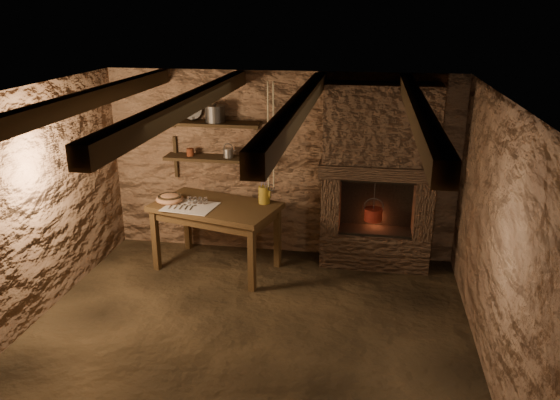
% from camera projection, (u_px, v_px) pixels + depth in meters
% --- Properties ---
extents(floor, '(4.50, 4.50, 0.00)m').
position_uv_depth(floor, '(249.00, 330.00, 5.59)').
color(floor, black).
rests_on(floor, ground).
extents(back_wall, '(4.50, 0.04, 2.40)m').
position_uv_depth(back_wall, '(280.00, 165.00, 7.05)').
color(back_wall, '#4C3323').
rests_on(back_wall, floor).
extents(front_wall, '(4.50, 0.04, 2.40)m').
position_uv_depth(front_wall, '(174.00, 340.00, 3.33)').
color(front_wall, '#4C3323').
rests_on(front_wall, floor).
extents(left_wall, '(0.04, 4.00, 2.40)m').
position_uv_depth(left_wall, '(30.00, 208.00, 5.53)').
color(left_wall, '#4C3323').
rests_on(left_wall, floor).
extents(right_wall, '(0.04, 4.00, 2.40)m').
position_uv_depth(right_wall, '(493.00, 236.00, 4.85)').
color(right_wall, '#4C3323').
rests_on(right_wall, floor).
extents(ceiling, '(4.50, 4.00, 0.04)m').
position_uv_depth(ceiling, '(244.00, 94.00, 4.79)').
color(ceiling, black).
rests_on(ceiling, back_wall).
extents(beam_far_left, '(0.14, 3.95, 0.16)m').
position_uv_depth(beam_far_left, '(86.00, 100.00, 5.05)').
color(beam_far_left, black).
rests_on(beam_far_left, ceiling).
extents(beam_mid_left, '(0.14, 3.95, 0.16)m').
position_uv_depth(beam_mid_left, '(190.00, 103.00, 4.90)').
color(beam_mid_left, black).
rests_on(beam_mid_left, ceiling).
extents(beam_mid_right, '(0.14, 3.95, 0.16)m').
position_uv_depth(beam_mid_right, '(300.00, 106.00, 4.75)').
color(beam_mid_right, black).
rests_on(beam_mid_right, ceiling).
extents(beam_far_right, '(0.14, 3.95, 0.16)m').
position_uv_depth(beam_far_right, '(417.00, 109.00, 4.59)').
color(beam_far_right, black).
rests_on(beam_far_right, ceiling).
extents(shelf_lower, '(1.25, 0.30, 0.04)m').
position_uv_depth(shelf_lower, '(213.00, 158.00, 7.00)').
color(shelf_lower, black).
rests_on(shelf_lower, back_wall).
extents(shelf_upper, '(1.25, 0.30, 0.04)m').
position_uv_depth(shelf_upper, '(212.00, 123.00, 6.85)').
color(shelf_upper, black).
rests_on(shelf_upper, back_wall).
extents(hearth, '(1.43, 0.51, 2.30)m').
position_uv_depth(hearth, '(378.00, 173.00, 6.64)').
color(hearth, '#39281C').
rests_on(hearth, floor).
extents(work_table, '(1.66, 1.21, 0.85)m').
position_uv_depth(work_table, '(217.00, 234.00, 6.79)').
color(work_table, '#352412').
rests_on(work_table, floor).
extents(linen_cloth, '(0.66, 0.56, 0.01)m').
position_uv_depth(linen_cloth, '(190.00, 207.00, 6.57)').
color(linen_cloth, beige).
rests_on(linen_cloth, work_table).
extents(pewter_cutlery_row, '(0.52, 0.26, 0.01)m').
position_uv_depth(pewter_cutlery_row, '(190.00, 206.00, 6.55)').
color(pewter_cutlery_row, gray).
rests_on(pewter_cutlery_row, linen_cloth).
extents(drinking_glasses, '(0.19, 0.06, 0.08)m').
position_uv_depth(drinking_glasses, '(195.00, 200.00, 6.67)').
color(drinking_glasses, silver).
rests_on(drinking_glasses, linen_cloth).
extents(stoneware_jug, '(0.17, 0.17, 0.50)m').
position_uv_depth(stoneware_jug, '(264.00, 187.00, 6.64)').
color(stoneware_jug, olive).
rests_on(stoneware_jug, work_table).
extents(wooden_bowl, '(0.42, 0.42, 0.12)m').
position_uv_depth(wooden_bowl, '(170.00, 199.00, 6.73)').
color(wooden_bowl, '#8D5C3D').
rests_on(wooden_bowl, work_table).
extents(iron_stockpot, '(0.30, 0.30, 0.19)m').
position_uv_depth(iron_stockpot, '(215.00, 115.00, 6.81)').
color(iron_stockpot, '#2D2B28').
rests_on(iron_stockpot, shelf_upper).
extents(tin_pan, '(0.26, 0.15, 0.25)m').
position_uv_depth(tin_pan, '(192.00, 110.00, 6.94)').
color(tin_pan, gray).
rests_on(tin_pan, shelf_upper).
extents(small_kettle, '(0.18, 0.14, 0.18)m').
position_uv_depth(small_kettle, '(228.00, 153.00, 6.94)').
color(small_kettle, gray).
rests_on(small_kettle, shelf_lower).
extents(rusty_tin, '(0.10, 0.10, 0.10)m').
position_uv_depth(rusty_tin, '(190.00, 152.00, 7.02)').
color(rusty_tin, '#5D2512').
rests_on(rusty_tin, shelf_lower).
extents(red_pot, '(0.25, 0.24, 0.54)m').
position_uv_depth(red_pot, '(373.00, 214.00, 6.77)').
color(red_pot, maroon).
rests_on(red_pot, hearth).
extents(hanging_ropes, '(0.08, 0.08, 1.20)m').
position_uv_depth(hanging_ropes, '(271.00, 136.00, 5.96)').
color(hanging_ropes, tan).
rests_on(hanging_ropes, ceiling).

